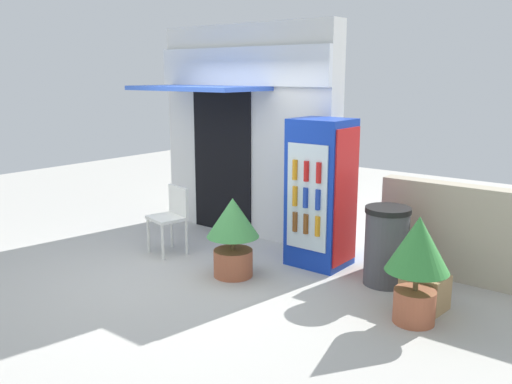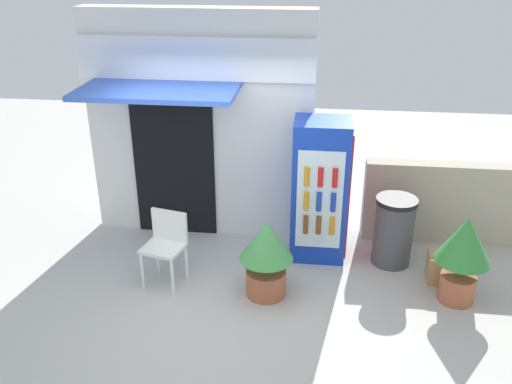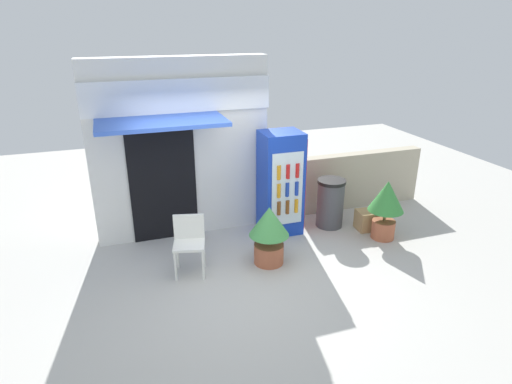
# 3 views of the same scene
# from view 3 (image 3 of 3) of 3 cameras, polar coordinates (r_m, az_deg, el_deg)

# --- Properties ---
(ground) EXTENTS (16.00, 16.00, 0.00)m
(ground) POSITION_cam_3_polar(r_m,az_deg,el_deg) (6.53, -3.00, -10.94)
(ground) COLOR beige
(storefront_building) EXTENTS (2.96, 1.31, 3.01)m
(storefront_building) POSITION_cam_3_polar(r_m,az_deg,el_deg) (7.32, -10.05, 5.81)
(storefront_building) COLOR silver
(storefront_building) RESTS_ON ground
(drink_cooler) EXTENTS (0.70, 0.65, 1.81)m
(drink_cooler) POSITION_cam_3_polar(r_m,az_deg,el_deg) (7.46, 3.32, 1.16)
(drink_cooler) COLOR #1438B2
(drink_cooler) RESTS_ON ground
(plastic_chair) EXTENTS (0.53, 0.50, 0.88)m
(plastic_chair) POSITION_cam_3_polar(r_m,az_deg,el_deg) (6.44, -8.83, -6.18)
(plastic_chair) COLOR white
(plastic_chair) RESTS_ON ground
(potted_plant_near_shop) EXTENTS (0.61, 0.61, 0.94)m
(potted_plant_near_shop) POSITION_cam_3_polar(r_m,az_deg,el_deg) (6.57, 1.74, -5.10)
(potted_plant_near_shop) COLOR #AD5B3D
(potted_plant_near_shop) RESTS_ON ground
(potted_plant_curbside) EXTENTS (0.60, 0.60, 1.05)m
(potted_plant_curbside) POSITION_cam_3_polar(r_m,az_deg,el_deg) (7.61, 16.83, -1.42)
(potted_plant_curbside) COLOR #AD5B3D
(potted_plant_curbside) RESTS_ON ground
(trash_bin) EXTENTS (0.51, 0.51, 0.89)m
(trash_bin) POSITION_cam_3_polar(r_m,az_deg,el_deg) (7.92, 9.78, -1.43)
(trash_bin) COLOR #47474C
(trash_bin) RESTS_ON ground
(stone_boundary_wall) EXTENTS (2.65, 0.24, 1.11)m
(stone_boundary_wall) POSITION_cam_3_polar(r_m,az_deg,el_deg) (8.89, 13.41, 1.62)
(stone_boundary_wall) COLOR #B7AD93
(stone_boundary_wall) RESTS_ON ground
(cardboard_box) EXTENTS (0.45, 0.37, 0.36)m
(cardboard_box) POSITION_cam_3_polar(r_m,az_deg,el_deg) (8.05, 14.65, -3.58)
(cardboard_box) COLOR tan
(cardboard_box) RESTS_ON ground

